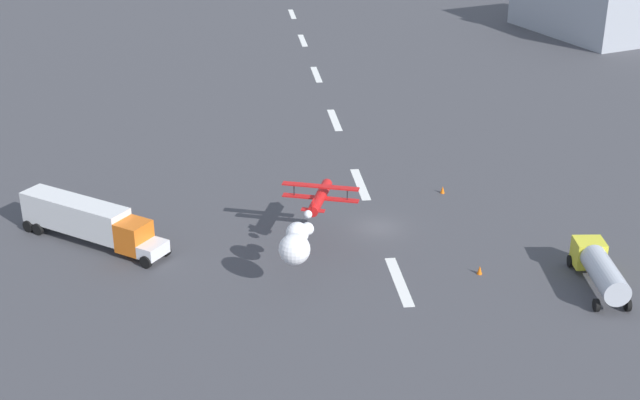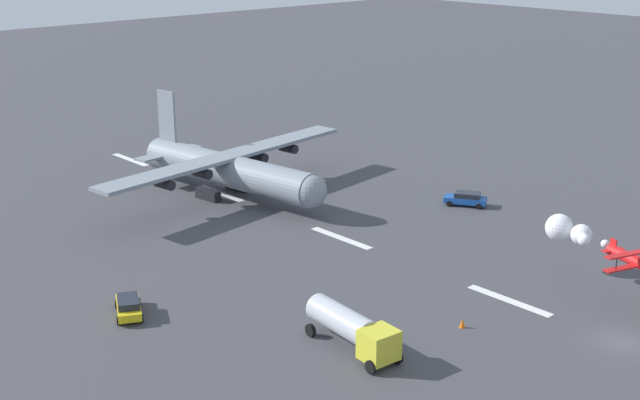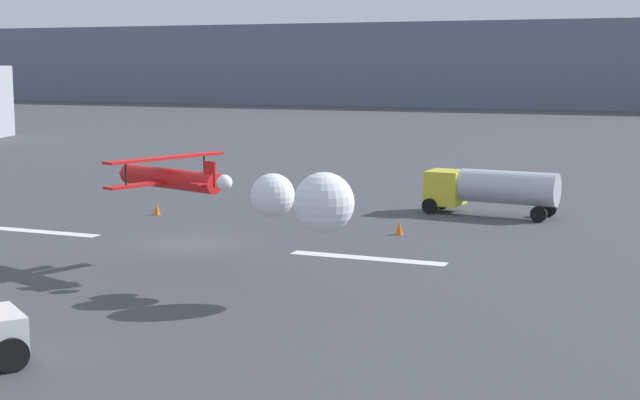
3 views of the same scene
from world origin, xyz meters
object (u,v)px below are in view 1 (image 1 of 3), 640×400
semi_truck_orange (88,220)px  traffic_cone_near (443,190)px  stunt_biplane_red (303,231)px  fuel_tanker_truck (600,268)px  traffic_cone_far (480,270)px

semi_truck_orange → traffic_cone_near: semi_truck_orange is taller
stunt_biplane_red → fuel_tanker_truck: bearing=78.8°
semi_truck_orange → stunt_biplane_red: bearing=65.5°
semi_truck_orange → fuel_tanker_truck: 43.09m
fuel_tanker_truck → traffic_cone_far: fuel_tanker_truck is taller
semi_truck_orange → traffic_cone_far: (9.58, 32.44, -1.75)m
semi_truck_orange → traffic_cone_far: 33.87m
traffic_cone_near → fuel_tanker_truck: bearing=21.5°
traffic_cone_far → fuel_tanker_truck: bearing=69.6°
traffic_cone_near → semi_truck_orange: bearing=-78.5°
traffic_cone_far → traffic_cone_near: bearing=176.6°
stunt_biplane_red → traffic_cone_far: stunt_biplane_red is taller
fuel_tanker_truck → traffic_cone_near: size_ratio=11.35×
fuel_tanker_truck → semi_truck_orange: bearing=-107.3°
semi_truck_orange → traffic_cone_near: (-6.81, 33.40, -1.75)m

